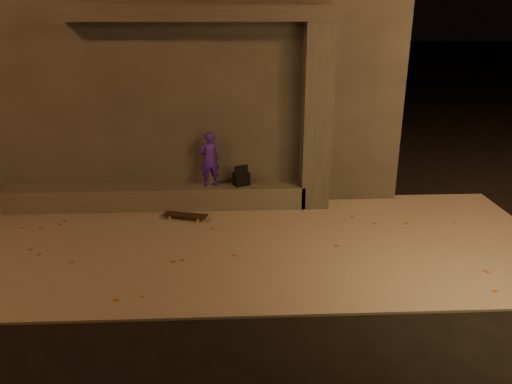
{
  "coord_description": "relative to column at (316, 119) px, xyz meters",
  "views": [
    {
      "loc": [
        0.07,
        -5.81,
        3.85
      ],
      "look_at": [
        0.44,
        2.0,
        0.98
      ],
      "focal_mm": 35.0,
      "sensor_mm": 36.0,
      "label": 1
    }
  ],
  "objects": [
    {
      "name": "ground",
      "position": [
        -1.7,
        -3.75,
        -1.84
      ],
      "size": [
        120.0,
        120.0,
        0.0
      ],
      "primitive_type": "plane",
      "color": "black",
      "rests_on": "ground"
    },
    {
      "name": "sidewalk",
      "position": [
        -1.7,
        -1.75,
        -1.82
      ],
      "size": [
        11.0,
        4.4,
        0.04
      ],
      "primitive_type": "cube",
      "color": "slate",
      "rests_on": "ground"
    },
    {
      "name": "building",
      "position": [
        -2.7,
        2.74,
        0.77
      ],
      "size": [
        9.0,
        5.1,
        5.22
      ],
      "color": "#393634",
      "rests_on": "ground"
    },
    {
      "name": "ledge",
      "position": [
        -3.2,
        0.0,
        -1.58
      ],
      "size": [
        6.0,
        0.55,
        0.45
      ],
      "primitive_type": "cube",
      "color": "#4C4A45",
      "rests_on": "sidewalk"
    },
    {
      "name": "column",
      "position": [
        0.0,
        0.0,
        0.0
      ],
      "size": [
        0.55,
        0.55,
        3.6
      ],
      "primitive_type": "cube",
      "color": "#393634",
      "rests_on": "sidewalk"
    },
    {
      "name": "canopy",
      "position": [
        -2.2,
        0.05,
        1.94
      ],
      "size": [
        5.0,
        0.7,
        0.28
      ],
      "primitive_type": "cube",
      "color": "#393634",
      "rests_on": "column"
    },
    {
      "name": "skateboarder",
      "position": [
        -2.11,
        0.0,
        -0.79
      ],
      "size": [
        0.47,
        0.38,
        1.11
      ],
      "primitive_type": "imported",
      "rotation": [
        0.0,
        0.0,
        3.45
      ],
      "color": "#3B18A1",
      "rests_on": "ledge"
    },
    {
      "name": "backpack",
      "position": [
        -1.48,
        -0.0,
        -1.2
      ],
      "size": [
        0.37,
        0.31,
        0.44
      ],
      "rotation": [
        0.0,
        0.0,
        0.42
      ],
      "color": "black",
      "rests_on": "ledge"
    },
    {
      "name": "skateboard",
      "position": [
        -2.57,
        -0.65,
        -1.72
      ],
      "size": [
        0.88,
        0.44,
        0.09
      ],
      "rotation": [
        0.0,
        0.0,
        -0.27
      ],
      "color": "black",
      "rests_on": "sidewalk"
    }
  ]
}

